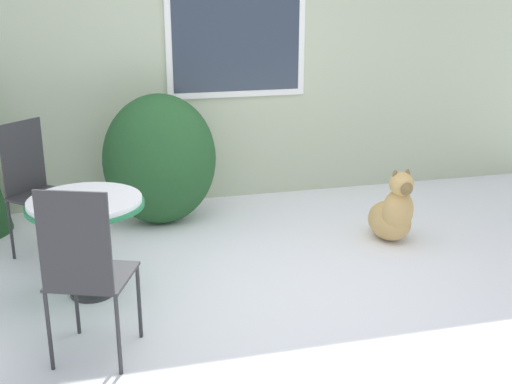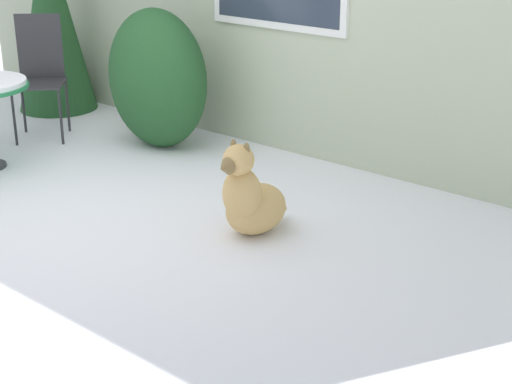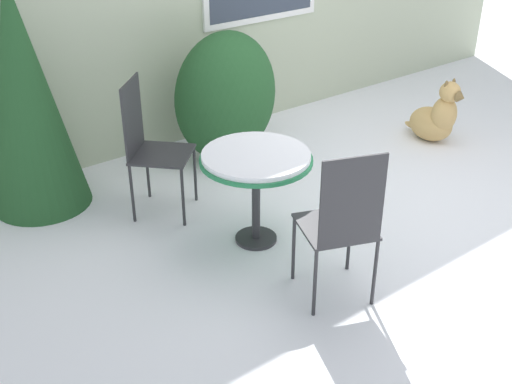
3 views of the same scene
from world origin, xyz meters
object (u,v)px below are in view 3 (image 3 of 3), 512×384
at_px(patio_chair_far_side, 342,221).
at_px(dog, 436,118).
at_px(patio_table, 256,165).
at_px(patio_chair_near_table, 150,143).

relative_size(patio_chair_far_side, dog, 1.63).
distance_m(patio_table, patio_chair_near_table, 0.94).
bearing_deg(patio_chair_far_side, dog, -132.32).
relative_size(patio_chair_near_table, patio_chair_far_side, 1.00).
distance_m(patio_table, dog, 2.58).
bearing_deg(patio_chair_near_table, patio_table, -110.45).
height_order(patio_table, patio_chair_far_side, patio_chair_far_side).
xyz_separation_m(patio_chair_near_table, patio_chair_far_side, (0.37, -1.75, 0.00)).
height_order(patio_chair_near_table, patio_chair_far_side, same).
xyz_separation_m(patio_chair_near_table, dog, (2.91, -0.47, -0.35)).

